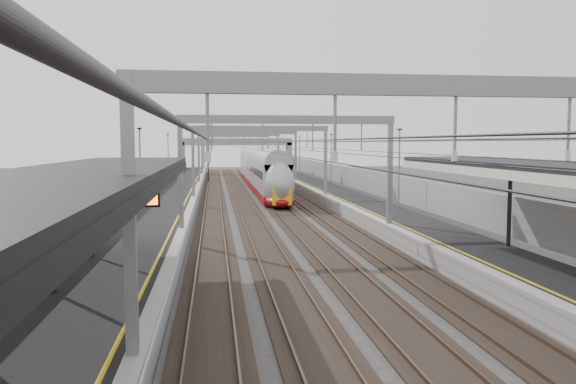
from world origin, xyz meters
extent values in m
cube|color=black|center=(-8.00, 45.00, 0.50)|extent=(4.00, 120.00, 1.00)
cube|color=black|center=(8.00, 45.00, 0.50)|extent=(4.00, 120.00, 1.00)
cube|color=black|center=(-4.50, 45.00, 0.04)|extent=(2.40, 140.00, 0.08)
cube|color=brown|center=(-5.22, 45.00, 0.13)|extent=(0.07, 140.00, 0.14)
cube|color=brown|center=(-3.78, 45.00, 0.13)|extent=(0.07, 140.00, 0.14)
cube|color=black|center=(-1.50, 45.00, 0.04)|extent=(2.40, 140.00, 0.08)
cube|color=brown|center=(-2.22, 45.00, 0.13)|extent=(0.07, 140.00, 0.14)
cube|color=brown|center=(-0.78, 45.00, 0.13)|extent=(0.07, 140.00, 0.14)
cube|color=black|center=(1.50, 45.00, 0.04)|extent=(2.40, 140.00, 0.08)
cube|color=brown|center=(0.78, 45.00, 0.13)|extent=(0.07, 140.00, 0.14)
cube|color=brown|center=(2.22, 45.00, 0.13)|extent=(0.07, 140.00, 0.14)
cube|color=black|center=(4.50, 45.00, 0.04)|extent=(2.40, 140.00, 0.08)
cube|color=brown|center=(3.78, 45.00, 0.13)|extent=(0.07, 140.00, 0.14)
cube|color=brown|center=(5.22, 45.00, 0.13)|extent=(0.07, 140.00, 0.14)
cube|color=gray|center=(-6.30, 2.00, 4.30)|extent=(0.28, 0.28, 6.60)
cube|color=gray|center=(0.00, 2.00, 7.35)|extent=(13.00, 0.25, 0.50)
cube|color=gray|center=(-6.30, 22.00, 4.30)|extent=(0.28, 0.28, 6.60)
cube|color=gray|center=(6.30, 22.00, 4.30)|extent=(0.28, 0.28, 6.60)
cube|color=gray|center=(0.00, 22.00, 7.35)|extent=(13.00, 0.25, 0.50)
cube|color=gray|center=(-6.30, 42.00, 4.30)|extent=(0.28, 0.28, 6.60)
cube|color=gray|center=(6.30, 42.00, 4.30)|extent=(0.28, 0.28, 6.60)
cube|color=gray|center=(0.00, 42.00, 7.35)|extent=(13.00, 0.25, 0.50)
cube|color=gray|center=(-6.30, 62.00, 4.30)|extent=(0.28, 0.28, 6.60)
cube|color=gray|center=(6.30, 62.00, 4.30)|extent=(0.28, 0.28, 6.60)
cube|color=gray|center=(0.00, 62.00, 7.35)|extent=(13.00, 0.25, 0.50)
cube|color=gray|center=(-6.30, 82.00, 4.30)|extent=(0.28, 0.28, 6.60)
cube|color=gray|center=(6.30, 82.00, 4.30)|extent=(0.28, 0.28, 6.60)
cube|color=gray|center=(0.00, 82.00, 7.35)|extent=(13.00, 0.25, 0.50)
cube|color=gray|center=(-6.30, 100.00, 4.30)|extent=(0.28, 0.28, 6.60)
cube|color=gray|center=(6.30, 100.00, 4.30)|extent=(0.28, 0.28, 6.60)
cube|color=gray|center=(0.00, 100.00, 7.35)|extent=(13.00, 0.25, 0.50)
cylinder|color=#262628|center=(-4.50, 50.00, 5.50)|extent=(0.03, 140.00, 0.03)
cylinder|color=#262628|center=(-1.50, 50.00, 5.50)|extent=(0.03, 140.00, 0.03)
cylinder|color=#262628|center=(1.50, 50.00, 5.50)|extent=(0.03, 140.00, 0.03)
cylinder|color=#262628|center=(4.50, 50.00, 5.50)|extent=(0.03, 140.00, 0.03)
cube|color=black|center=(-8.00, 3.00, 5.12)|extent=(4.40, 30.00, 0.24)
cylinder|color=black|center=(-9.70, 14.00, 3.00)|extent=(0.20, 0.20, 4.00)
cube|color=black|center=(-6.60, 4.00, 4.55)|extent=(1.60, 0.15, 0.55)
cube|color=#FE6605|center=(-6.60, 3.92, 4.55)|extent=(1.50, 0.02, 0.42)
cylinder|color=black|center=(9.70, 14.00, 3.00)|extent=(0.20, 0.20, 4.00)
cube|color=gray|center=(0.00, 100.00, 6.20)|extent=(22.00, 2.20, 1.40)
cube|color=gray|center=(-10.50, 100.00, 3.10)|extent=(1.00, 2.20, 6.20)
cube|color=gray|center=(10.50, 100.00, 3.10)|extent=(1.00, 2.20, 6.20)
cube|color=gray|center=(-11.20, 45.00, 1.60)|extent=(0.30, 120.00, 3.20)
cube|color=gray|center=(11.20, 45.00, 1.60)|extent=(0.30, 120.00, 3.20)
cube|color=maroon|center=(1.50, 51.05, 0.60)|extent=(2.70, 23.03, 0.80)
cube|color=#9A9A9F|center=(1.50, 51.05, 2.50)|extent=(2.70, 23.03, 3.00)
cube|color=black|center=(1.50, 42.99, 0.28)|extent=(2.00, 2.40, 0.50)
cube|color=maroon|center=(1.50, 74.48, 0.60)|extent=(2.70, 23.03, 0.80)
cube|color=#9A9A9F|center=(1.50, 74.48, 2.50)|extent=(2.70, 23.03, 3.00)
cube|color=black|center=(1.50, 66.42, 0.28)|extent=(2.00, 2.40, 0.50)
ellipsoid|color=#9A9A9F|center=(1.50, 39.34, 2.20)|extent=(2.70, 5.21, 4.20)
cube|color=#FFB80D|center=(1.50, 37.19, 1.30)|extent=(1.70, 0.12, 1.50)
cube|color=black|center=(1.50, 37.64, 2.80)|extent=(1.60, 0.58, 0.94)
cylinder|color=black|center=(-5.20, 74.46, 1.50)|extent=(0.12, 0.12, 3.00)
cube|color=black|center=(-5.20, 74.46, 3.10)|extent=(0.32, 0.22, 0.75)
sphere|color=red|center=(-5.20, 74.33, 3.25)|extent=(0.16, 0.16, 0.16)
cylinder|color=black|center=(3.20, 63.93, 1.50)|extent=(0.12, 0.12, 3.00)
cube|color=black|center=(3.20, 63.93, 3.10)|extent=(0.32, 0.22, 0.75)
sphere|color=red|center=(3.20, 63.80, 3.25)|extent=(0.16, 0.16, 0.16)
cylinder|color=black|center=(5.40, 66.83, 1.50)|extent=(0.12, 0.12, 3.00)
cube|color=black|center=(5.40, 66.83, 3.10)|extent=(0.32, 0.22, 0.75)
sphere|color=red|center=(5.40, 66.70, 3.25)|extent=(0.16, 0.16, 0.16)
camera|label=1|loc=(-4.36, -11.14, 5.97)|focal=35.00mm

